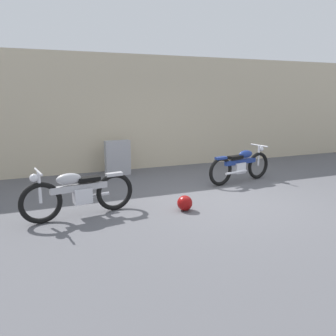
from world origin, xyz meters
TOP-DOWN VIEW (x-y plane):
  - ground_plane at (0.00, 0.00)m, footprint 40.00×40.00m
  - building_wall at (0.00, 3.67)m, footprint 18.00×0.30m
  - stone_marker at (-1.46, 2.93)m, footprint 0.67×0.24m
  - helmet at (-1.00, -0.31)m, footprint 0.28×0.28m
  - motorcycle_silver at (-2.84, 0.09)m, footprint 2.00×0.62m
  - motorcycle_blue at (1.16, 1.10)m, footprint 1.93×0.64m

SIDE VIEW (x-z plane):
  - ground_plane at x=0.00m, z-range 0.00..0.00m
  - helmet at x=-1.00m, z-range 0.00..0.28m
  - motorcycle_blue at x=1.16m, z-range -0.02..0.86m
  - motorcycle_silver at x=-2.84m, z-range -0.02..0.88m
  - stone_marker at x=-1.46m, z-range 0.00..0.93m
  - building_wall at x=0.00m, z-range 0.00..3.19m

